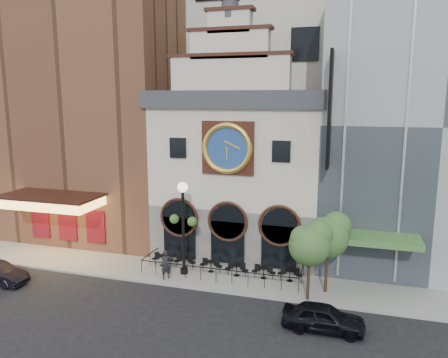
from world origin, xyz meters
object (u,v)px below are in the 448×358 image
Objects in this scene: bistro_2 at (211,265)px; bistro_5 at (290,274)px; bistro_0 at (163,259)px; bistro_1 at (185,262)px; pedestrian at (166,265)px; tree_left at (310,242)px; bistro_3 at (237,269)px; car_right at (323,317)px; tree_right at (329,234)px; bistro_4 at (264,272)px; lamppost at (183,218)px.

bistro_5 is (5.39, 0.00, 0.00)m from bistro_2.
bistro_1 is at bearing 1.23° from bistro_0.
pedestrian is at bearing -59.87° from bistro_0.
bistro_3 is at bearing 156.59° from tree_left.
bistro_2 is 9.53m from car_right.
bistro_1 is 0.31× the size of tree_right.
pedestrian is (-6.11, -1.88, 0.51)m from bistro_4.
bistro_3 and bistro_5 have the same top height.
bistro_5 is 0.37× the size of car_right.
car_right is at bearing -88.48° from tree_right.
lamppost is at bearing 9.62° from pedestrian.
bistro_3 is 7.96m from car_right.
car_right reaches higher than bistro_2.
tree_left is (4.95, -2.14, 3.06)m from bistro_3.
bistro_1 is 1.00× the size of bistro_3.
tree_left is 1.68m from tree_right.
bistro_5 is at bearing -0.99° from bistro_1.
bistro_2 is (1.97, -0.13, 0.00)m from bistro_1.
bistro_0 is at bearing 74.12° from pedestrian.
bistro_3 is at bearing -4.12° from bistro_1.
bistro_1 and bistro_3 have the same top height.
bistro_1 is (1.65, 0.04, 0.00)m from bistro_0.
pedestrian reaches higher than bistro_1.
car_right reaches higher than bistro_4.
bistro_3 is 1.81m from bistro_4.
car_right is at bearing -51.61° from bistro_4.
bistro_1 is 7.36m from bistro_5.
pedestrian is (-2.44, -1.94, 0.51)m from bistro_2.
bistro_3 is (1.86, -0.14, 0.00)m from bistro_2.
pedestrian is (1.18, -2.04, 0.51)m from bistro_0.
bistro_2 is at bearing -7.49° from pedestrian.
tree_left is at bearing -23.41° from bistro_3.
bistro_0 and bistro_3 have the same top height.
tree_left is at bearing -18.56° from bistro_2.
car_right is (9.84, -5.50, 0.11)m from bistro_1.
tree_left is (8.46, -1.49, -0.38)m from lamppost.
bistro_1 and bistro_2 have the same top height.
car_right is (4.20, -5.30, 0.11)m from bistro_4.
tree_right reaches higher than bistro_3.
lamppost reaches higher than bistro_1.
pedestrian is at bearing 71.56° from car_right.
tree_left is (8.78, -2.42, 3.06)m from bistro_1.
tree_right reaches higher than car_right.
bistro_0 and bistro_1 have the same top height.
bistro_4 is 0.33× the size of tree_left.
car_right is (7.87, -5.36, 0.11)m from bistro_2.
lamppost is (0.79, 1.15, 2.93)m from pedestrian.
pedestrian is at bearing 177.87° from tree_left.
bistro_5 is at bearing 2.41° from bistro_3.
bistro_0 is 1.00× the size of bistro_4.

